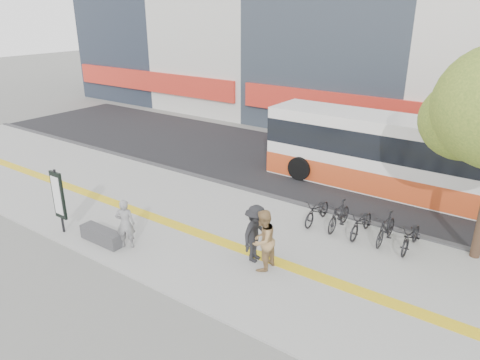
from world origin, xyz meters
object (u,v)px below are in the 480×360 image
Objects in this scene: bench at (102,236)px; pedestrian_tan at (263,240)px; seated_woman at (125,224)px; pedestrian_dark at (256,233)px; signboard at (58,196)px; bus at (402,158)px.

pedestrian_tan reaches higher than bench.
pedestrian_tan is (4.08, 1.40, 0.11)m from seated_woman.
seated_woman is 4.03m from pedestrian_dark.
pedestrian_dark is at bearing -122.93° from pedestrian_tan.
seated_woman is 0.88× the size of pedestrian_tan.
bench is 0.73× the size of signboard.
bench is 1.09m from seated_woman.
bus is 6.97× the size of seated_woman.
signboard is 6.87m from pedestrian_tan.
bench is 11.64m from bus.
bench is 0.91× the size of pedestrian_dark.
pedestrian_dark is at bearing 169.65° from seated_woman.
signboard is at bearing -169.19° from bench.
seated_woman is 4.32m from pedestrian_tan.
bench is at bearing 10.81° from signboard.
signboard reaches higher than bench.
bench is 5.28m from pedestrian_tan.
bus is (6.33, 9.70, 1.15)m from bench.
pedestrian_dark is at bearing 22.88° from bench.
pedestrian_tan reaches higher than pedestrian_dark.
signboard reaches higher than pedestrian_tan.
bus is at bearing 51.58° from signboard.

